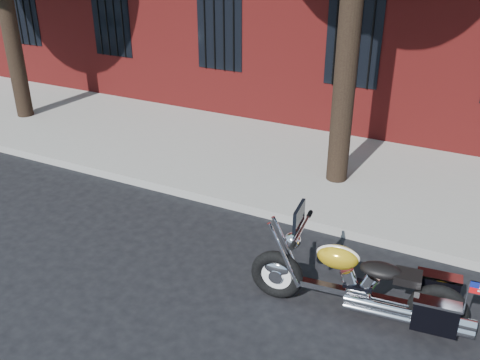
% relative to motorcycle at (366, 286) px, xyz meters
% --- Properties ---
extents(ground, '(120.00, 120.00, 0.00)m').
position_rel_motorcycle_xyz_m(ground, '(-1.86, 0.30, -0.45)').
color(ground, black).
rests_on(ground, ground).
extents(curb, '(40.00, 0.16, 0.15)m').
position_rel_motorcycle_xyz_m(curb, '(-1.86, 1.68, -0.37)').
color(curb, gray).
rests_on(curb, ground).
extents(sidewalk, '(40.00, 3.60, 0.15)m').
position_rel_motorcycle_xyz_m(sidewalk, '(-1.86, 3.56, -0.37)').
color(sidewalk, gray).
rests_on(sidewalk, ground).
extents(motorcycle, '(2.65, 0.90, 1.33)m').
position_rel_motorcycle_xyz_m(motorcycle, '(0.00, 0.00, 0.00)').
color(motorcycle, black).
rests_on(motorcycle, ground).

